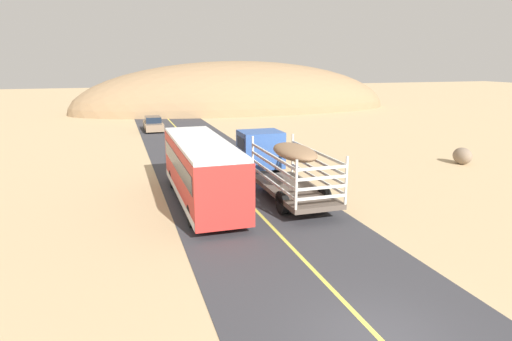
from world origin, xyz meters
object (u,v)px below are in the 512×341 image
Objects in this scene: boulder_near_shoulder at (462,156)px; car_far at (153,124)px; livestock_truck at (272,157)px; bus at (202,170)px.

car_far is at bearing 131.26° from boulder_near_shoulder.
boulder_near_shoulder is at bearing 5.73° from livestock_truck.
car_far is 2.97× the size of boulder_near_shoulder.
car_far is (-0.32, 25.23, -1.05)m from bus.
car_far is at bearing 90.72° from bus.
livestock_truck reaches higher than car_far.
livestock_truck is 6.54× the size of boulder_near_shoulder.
bus is 6.74× the size of boulder_near_shoulder.
livestock_truck is 14.82m from boulder_near_shoulder.
bus is 25.26m from car_far.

